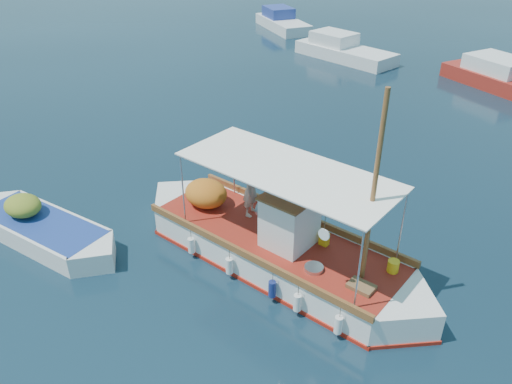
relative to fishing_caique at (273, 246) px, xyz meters
The scene contains 6 objects.
ground 0.78m from the fishing_caique, 77.95° to the left, with size 160.00×160.00×0.00m, color black.
fishing_caique is the anchor object (origin of this frame).
dinghy 7.25m from the fishing_caique, 151.84° to the right, with size 6.13×2.07×1.50m.
bg_boat_nw 22.35m from the fishing_caique, 113.21° to the left, with size 7.26×3.68×1.80m.
bg_boat_n 20.54m from the fishing_caique, 85.28° to the left, with size 8.41×5.88×1.80m.
bg_boat_far_w 30.64m from the fishing_caique, 123.84° to the left, with size 6.64×5.34×1.80m.
Camera 1 is at (6.51, -10.19, 9.22)m, focal length 35.00 mm.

